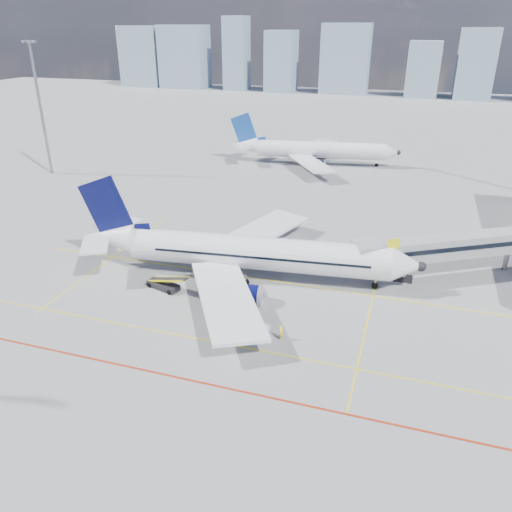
{
  "coord_description": "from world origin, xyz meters",
  "views": [
    {
      "loc": [
        16.56,
        -43.25,
        28.03
      ],
      "look_at": [
        0.63,
        5.95,
        4.0
      ],
      "focal_mm": 35.0,
      "sensor_mm": 36.0,
      "label": 1
    }
  ],
  "objects_px": {
    "baggage_tug": "(258,326)",
    "belt_loader": "(164,284)",
    "ramp_worker": "(281,333)",
    "cargo_dolly": "(223,315)",
    "main_aircraft": "(243,252)",
    "second_aircraft": "(313,150)"
  },
  "relations": [
    {
      "from": "main_aircraft",
      "to": "belt_loader",
      "type": "relative_size",
      "value": 6.99
    },
    {
      "from": "ramp_worker",
      "to": "second_aircraft",
      "type": "bearing_deg",
      "value": 15.96
    },
    {
      "from": "baggage_tug",
      "to": "belt_loader",
      "type": "relative_size",
      "value": 0.35
    },
    {
      "from": "baggage_tug",
      "to": "cargo_dolly",
      "type": "relative_size",
      "value": 0.57
    },
    {
      "from": "baggage_tug",
      "to": "cargo_dolly",
      "type": "distance_m",
      "value": 3.88
    },
    {
      "from": "main_aircraft",
      "to": "cargo_dolly",
      "type": "relative_size",
      "value": 11.48
    },
    {
      "from": "second_aircraft",
      "to": "belt_loader",
      "type": "bearing_deg",
      "value": -103.07
    },
    {
      "from": "second_aircraft",
      "to": "cargo_dolly",
      "type": "distance_m",
      "value": 66.6
    },
    {
      "from": "main_aircraft",
      "to": "belt_loader",
      "type": "xyz_separation_m",
      "value": [
        -7.73,
        -5.89,
        -2.6
      ]
    },
    {
      "from": "second_aircraft",
      "to": "cargo_dolly",
      "type": "relative_size",
      "value": 10.17
    },
    {
      "from": "ramp_worker",
      "to": "belt_loader",
      "type": "bearing_deg",
      "value": 76.31
    },
    {
      "from": "baggage_tug",
      "to": "ramp_worker",
      "type": "distance_m",
      "value": 2.64
    },
    {
      "from": "second_aircraft",
      "to": "belt_loader",
      "type": "distance_m",
      "value": 61.8
    },
    {
      "from": "cargo_dolly",
      "to": "belt_loader",
      "type": "bearing_deg",
      "value": 130.39
    },
    {
      "from": "belt_loader",
      "to": "cargo_dolly",
      "type": "bearing_deg",
      "value": -11.18
    },
    {
      "from": "cargo_dolly",
      "to": "belt_loader",
      "type": "distance_m",
      "value": 10.45
    },
    {
      "from": "ramp_worker",
      "to": "cargo_dolly",
      "type": "bearing_deg",
      "value": 87.93
    },
    {
      "from": "main_aircraft",
      "to": "second_aircraft",
      "type": "distance_m",
      "value": 55.81
    },
    {
      "from": "belt_loader",
      "to": "ramp_worker",
      "type": "bearing_deg",
      "value": -4.0
    },
    {
      "from": "second_aircraft",
      "to": "cargo_dolly",
      "type": "xyz_separation_m",
      "value": [
        4.97,
        -66.38,
        -2.23
      ]
    },
    {
      "from": "main_aircraft",
      "to": "second_aircraft",
      "type": "bearing_deg",
      "value": 86.85
    },
    {
      "from": "baggage_tug",
      "to": "belt_loader",
      "type": "distance_m",
      "value": 14.09
    }
  ]
}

